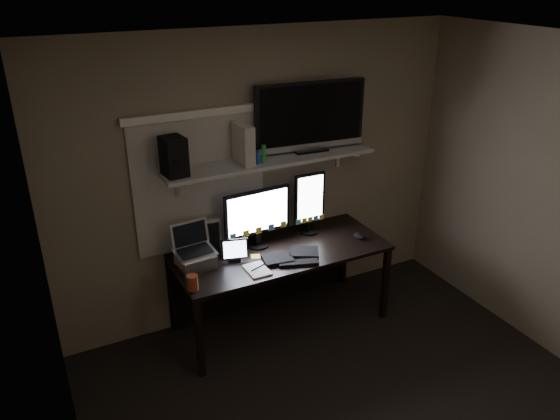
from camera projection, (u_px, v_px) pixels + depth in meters
ceiling at (412, 58)px, 2.68m from camera, size 3.60×3.60×0.00m
back_wall at (261, 178)px, 4.66m from camera, size 3.60×0.00×3.60m
left_wall at (69, 370)px, 2.46m from camera, size 0.00×3.60×3.60m
window_blinds at (200, 184)px, 4.40m from camera, size 1.10×0.02×1.10m
desk at (275, 262)px, 4.74m from camera, size 1.80×0.75×0.73m
wall_shelf at (270, 160)px, 4.43m from camera, size 1.80×0.35×0.03m
monitor_landscape at (257, 218)px, 4.54m from camera, size 0.60×0.09×0.52m
monitor_portrait at (309, 203)px, 4.76m from camera, size 0.29×0.06×0.57m
keyboard at (291, 256)px, 4.46m from camera, size 0.53×0.34×0.03m
mouse at (359, 236)px, 4.76m from camera, size 0.11×0.14×0.04m
notepad at (257, 270)px, 4.27m from camera, size 0.17×0.23×0.01m
tablet at (234, 250)px, 4.38m from camera, size 0.24×0.15×0.19m
file_sorter at (206, 236)px, 4.50m from camera, size 0.24×0.16×0.28m
laptop at (195, 248)px, 4.24m from camera, size 0.33×0.28×0.35m
cup at (193, 283)px, 4.00m from camera, size 0.08×0.08×0.12m
sticky_notes at (273, 257)px, 4.47m from camera, size 0.34×0.26×0.00m
tv at (310, 117)px, 4.50m from camera, size 0.97×0.25×0.58m
game_console at (243, 144)px, 4.27m from camera, size 0.09×0.27×0.31m
speaker at (174, 156)px, 4.02m from camera, size 0.18×0.21×0.29m
bottles at (258, 155)px, 4.28m from camera, size 0.24×0.06×0.15m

